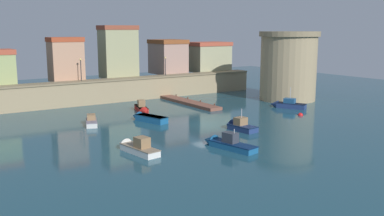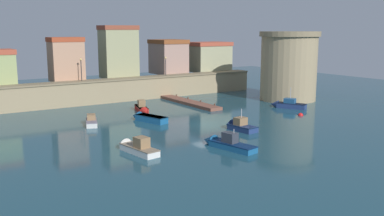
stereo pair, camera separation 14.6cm
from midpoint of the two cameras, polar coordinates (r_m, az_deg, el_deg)
name	(u,v)px [view 1 (the left image)]	position (r m, az deg, el deg)	size (l,w,h in m)	color
ground_plane	(205,124)	(52.15, 1.59, -2.17)	(122.59, 122.59, 0.00)	#1E4756
quay_wall	(127,89)	(70.45, -8.63, 2.50)	(48.22, 2.89, 3.63)	#9E8966
old_town_backdrop	(133,57)	(74.46, -7.90, 6.65)	(45.22, 6.21, 8.56)	#99A768
fortress_tower	(288,66)	(71.48, 12.55, 5.49)	(9.62, 9.62, 10.99)	#9E8966
pier_dock	(189,102)	(66.49, -0.46, 0.75)	(2.10, 14.23, 0.70)	brown
quay_lamp_0	(81,66)	(67.23, -14.54, 5.40)	(0.32, 0.32, 3.40)	black
quay_lamp_1	(165,63)	(73.32, -3.60, 5.96)	(0.32, 0.32, 3.12)	black
moored_boat_0	(147,118)	(54.17, -6.05, -1.30)	(2.91, 5.82, 1.31)	#195689
moored_boat_1	(287,104)	(64.41, 12.35, 0.47)	(3.58, 5.28, 3.29)	navy
moored_boat_2	(225,143)	(42.06, 4.32, -4.63)	(2.65, 6.42, 2.41)	#195689
moored_boat_3	(91,121)	(53.51, -13.23, -1.64)	(2.64, 4.71, 1.53)	silver
moored_boat_4	(135,147)	(40.85, -7.60, -5.11)	(2.21, 5.93, 1.97)	white
moored_boat_5	(238,126)	(49.56, 6.03, -2.34)	(2.03, 4.49, 2.94)	navy
moored_boat_6	(142,109)	(60.34, -6.66, -0.08)	(2.66, 5.54, 1.84)	red
mooring_buoy_0	(300,115)	(59.27, 14.06, -0.96)	(0.70, 0.70, 0.70)	red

